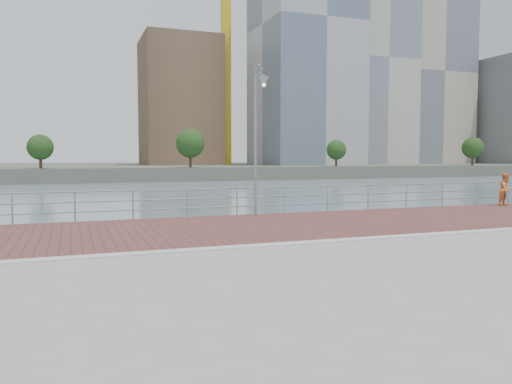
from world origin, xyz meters
name	(u,v)px	position (x,y,z in m)	size (l,w,h in m)	color
water	(282,319)	(0.00, 0.00, -2.00)	(400.00, 400.00, 0.00)	slate
seawall	(396,350)	(0.00, -5.00, -1.00)	(40.00, 24.00, 2.00)	gray
brick_lane	(239,227)	(0.00, 3.60, 0.01)	(40.00, 6.80, 0.02)	brown
curb	(282,244)	(0.00, 0.00, 0.03)	(40.00, 0.40, 0.06)	#B7B5AD
far_shore	(94,169)	(0.00, 122.50, -0.75)	(320.00, 95.00, 2.50)	#4C5142
guardrail	(212,199)	(0.00, 7.00, 0.69)	(39.06, 0.06, 1.13)	#8C9EA8
street_lamp	(259,114)	(1.63, 6.09, 4.02)	(0.41, 1.20, 5.65)	gray
bystander	(506,189)	(14.39, 6.21, 0.80)	(0.76, 0.59, 1.56)	#EB8845
tower_crane	(215,25)	(27.36, 104.00, 33.50)	(47.00, 2.00, 50.70)	gold
skyline	(222,64)	(29.13, 104.36, 24.60)	(233.00, 41.00, 65.53)	#ADA38E
shoreline_trees	(184,146)	(13.81, 77.00, 4.43)	(169.51, 5.21, 6.94)	#473323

